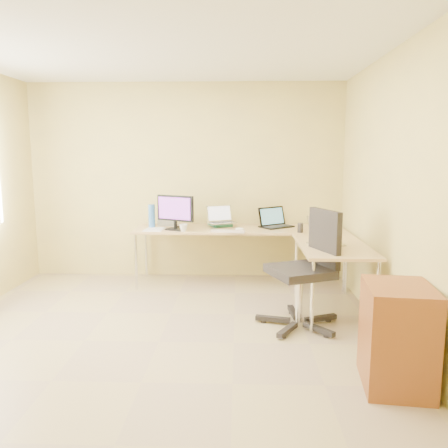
{
  "coord_description": "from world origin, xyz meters",
  "views": [
    {
      "loc": [
        0.71,
        -3.76,
        1.67
      ],
      "look_at": [
        0.55,
        1.1,
        0.9
      ],
      "focal_mm": 35.78,
      "sensor_mm": 36.0,
      "label": 1
    }
  ],
  "objects_px": {
    "desk_return": "(332,278)",
    "water_bottle": "(152,216)",
    "monitor": "(175,213)",
    "keyboard": "(228,231)",
    "office_chair": "(300,276)",
    "cabinet": "(397,338)",
    "laptop_center": "(222,214)",
    "mug": "(183,228)",
    "laptop_black": "(277,217)",
    "desk_main": "(239,256)",
    "laptop_return": "(326,234)",
    "desk_fan": "(167,214)"
  },
  "relations": [
    {
      "from": "water_bottle",
      "to": "desk_fan",
      "type": "bearing_deg",
      "value": 49.74
    },
    {
      "from": "desk_return",
      "to": "laptop_black",
      "type": "bearing_deg",
      "value": 114.73
    },
    {
      "from": "monitor",
      "to": "keyboard",
      "type": "relative_size",
      "value": 1.23
    },
    {
      "from": "mug",
      "to": "water_bottle",
      "type": "bearing_deg",
      "value": 146.65
    },
    {
      "from": "desk_main",
      "to": "desk_return",
      "type": "xyz_separation_m",
      "value": [
        0.98,
        -1.0,
        0.0
      ]
    },
    {
      "from": "desk_return",
      "to": "monitor",
      "type": "height_order",
      "value": "monitor"
    },
    {
      "from": "monitor",
      "to": "office_chair",
      "type": "distance_m",
      "value": 1.92
    },
    {
      "from": "desk_return",
      "to": "mug",
      "type": "distance_m",
      "value": 1.85
    },
    {
      "from": "desk_return",
      "to": "mug",
      "type": "bearing_deg",
      "value": 156.67
    },
    {
      "from": "desk_fan",
      "to": "laptop_center",
      "type": "bearing_deg",
      "value": 7.39
    },
    {
      "from": "keyboard",
      "to": "water_bottle",
      "type": "bearing_deg",
      "value": 171.6
    },
    {
      "from": "desk_return",
      "to": "water_bottle",
      "type": "relative_size",
      "value": 4.36
    },
    {
      "from": "laptop_center",
      "to": "mug",
      "type": "bearing_deg",
      "value": -167.12
    },
    {
      "from": "laptop_black",
      "to": "mug",
      "type": "bearing_deg",
      "value": 162.04
    },
    {
      "from": "laptop_black",
      "to": "office_chair",
      "type": "height_order",
      "value": "office_chair"
    },
    {
      "from": "keyboard",
      "to": "mug",
      "type": "xyz_separation_m",
      "value": [
        -0.54,
        0.01,
        0.04
      ]
    },
    {
      "from": "mug",
      "to": "laptop_return",
      "type": "relative_size",
      "value": 0.28
    },
    {
      "from": "desk_fan",
      "to": "office_chair",
      "type": "xyz_separation_m",
      "value": [
        1.54,
        -1.63,
        -0.38
      ]
    },
    {
      "from": "desk_return",
      "to": "office_chair",
      "type": "xyz_separation_m",
      "value": [
        -0.4,
        -0.43,
        0.14
      ]
    },
    {
      "from": "keyboard",
      "to": "desk_fan",
      "type": "height_order",
      "value": "desk_fan"
    },
    {
      "from": "monitor",
      "to": "desk_main",
      "type": "bearing_deg",
      "value": 36.76
    },
    {
      "from": "laptop_black",
      "to": "keyboard",
      "type": "distance_m",
      "value": 0.74
    },
    {
      "from": "laptop_black",
      "to": "water_bottle",
      "type": "bearing_deg",
      "value": 147.17
    },
    {
      "from": "desk_fan",
      "to": "office_chair",
      "type": "distance_m",
      "value": 2.28
    },
    {
      "from": "desk_return",
      "to": "laptop_black",
      "type": "height_order",
      "value": "laptop_black"
    },
    {
      "from": "cabinet",
      "to": "mug",
      "type": "bearing_deg",
      "value": 135.43
    },
    {
      "from": "desk_return",
      "to": "keyboard",
      "type": "relative_size",
      "value": 3.15
    },
    {
      "from": "laptop_center",
      "to": "cabinet",
      "type": "xyz_separation_m",
      "value": [
        1.36,
        -2.6,
        -0.54
      ]
    },
    {
      "from": "keyboard",
      "to": "laptop_center",
      "type": "bearing_deg",
      "value": 113.0
    },
    {
      "from": "water_bottle",
      "to": "office_chair",
      "type": "relative_size",
      "value": 0.26
    },
    {
      "from": "keyboard",
      "to": "cabinet",
      "type": "xyz_separation_m",
      "value": [
        1.27,
        -2.25,
        -0.38
      ]
    },
    {
      "from": "desk_return",
      "to": "water_bottle",
      "type": "xyz_separation_m",
      "value": [
        -2.1,
        1.01,
        0.51
      ]
    },
    {
      "from": "laptop_black",
      "to": "desk_fan",
      "type": "height_order",
      "value": "desk_fan"
    },
    {
      "from": "mug",
      "to": "water_bottle",
      "type": "distance_m",
      "value": 0.54
    },
    {
      "from": "desk_main",
      "to": "desk_fan",
      "type": "bearing_deg",
      "value": 168.26
    },
    {
      "from": "laptop_center",
      "to": "keyboard",
      "type": "bearing_deg",
      "value": -100.2
    },
    {
      "from": "monitor",
      "to": "mug",
      "type": "xyz_separation_m",
      "value": [
        0.11,
        -0.12,
        -0.17
      ]
    },
    {
      "from": "office_chair",
      "to": "cabinet",
      "type": "relative_size",
      "value": 1.47
    },
    {
      "from": "keyboard",
      "to": "cabinet",
      "type": "distance_m",
      "value": 2.61
    },
    {
      "from": "water_bottle",
      "to": "office_chair",
      "type": "bearing_deg",
      "value": -40.23
    },
    {
      "from": "desk_fan",
      "to": "monitor",
      "type": "bearing_deg",
      "value": -47.28
    },
    {
      "from": "laptop_center",
      "to": "mug",
      "type": "height_order",
      "value": "laptop_center"
    },
    {
      "from": "desk_main",
      "to": "office_chair",
      "type": "xyz_separation_m",
      "value": [
        0.58,
        -1.43,
        0.14
      ]
    },
    {
      "from": "water_bottle",
      "to": "cabinet",
      "type": "xyz_separation_m",
      "value": [
        2.25,
        -2.55,
        -0.52
      ]
    },
    {
      "from": "office_chair",
      "to": "desk_main",
      "type": "bearing_deg",
      "value": 89.3
    },
    {
      "from": "laptop_black",
      "to": "laptop_return",
      "type": "height_order",
      "value": "laptop_black"
    },
    {
      "from": "desk_main",
      "to": "office_chair",
      "type": "bearing_deg",
      "value": -68.1
    },
    {
      "from": "mug",
      "to": "desk_return",
      "type": "bearing_deg",
      "value": -23.33
    },
    {
      "from": "desk_return",
      "to": "keyboard",
      "type": "height_order",
      "value": "keyboard"
    },
    {
      "from": "desk_fan",
      "to": "keyboard",
      "type": "bearing_deg",
      "value": -12.94
    }
  ]
}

